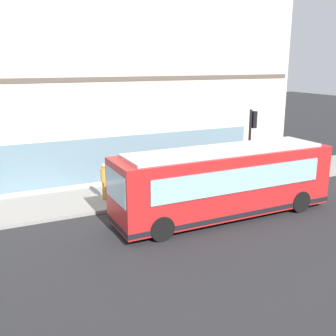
{
  "coord_description": "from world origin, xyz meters",
  "views": [
    {
      "loc": [
        -14.19,
        7.55,
        6.66
      ],
      "look_at": [
        3.33,
        -0.82,
        1.55
      ],
      "focal_mm": 43.12,
      "sensor_mm": 36.0,
      "label": 1
    }
  ],
  "objects_px": {
    "pedestrian_walking_along_curb": "(269,159)",
    "pedestrian_near_building_entrance": "(104,179)",
    "city_bus_nearside": "(224,182)",
    "newspaper_vending_box": "(226,167)",
    "pedestrian_near_hydrant": "(138,168)",
    "traffic_light_near_corner": "(252,133)",
    "fire_hydrant": "(205,176)"
  },
  "relations": [
    {
      "from": "pedestrian_near_building_entrance",
      "to": "newspaper_vending_box",
      "type": "xyz_separation_m",
      "value": [
        1.24,
        -7.86,
        -0.61
      ]
    },
    {
      "from": "pedestrian_walking_along_curb",
      "to": "pedestrian_near_building_entrance",
      "type": "distance_m",
      "value": 9.86
    },
    {
      "from": "fire_hydrant",
      "to": "pedestrian_near_building_entrance",
      "type": "distance_m",
      "value": 5.94
    },
    {
      "from": "city_bus_nearside",
      "to": "traffic_light_near_corner",
      "type": "relative_size",
      "value": 2.46
    },
    {
      "from": "pedestrian_near_hydrant",
      "to": "newspaper_vending_box",
      "type": "distance_m",
      "value": 5.53
    },
    {
      "from": "fire_hydrant",
      "to": "pedestrian_near_building_entrance",
      "type": "bearing_deg",
      "value": 93.84
    },
    {
      "from": "traffic_light_near_corner",
      "to": "pedestrian_near_hydrant",
      "type": "xyz_separation_m",
      "value": [
        2.41,
        5.66,
        -1.89
      ]
    },
    {
      "from": "traffic_light_near_corner",
      "to": "city_bus_nearside",
      "type": "bearing_deg",
      "value": 129.9
    },
    {
      "from": "fire_hydrant",
      "to": "pedestrian_near_hydrant",
      "type": "distance_m",
      "value": 3.77
    },
    {
      "from": "pedestrian_near_hydrant",
      "to": "newspaper_vending_box",
      "type": "relative_size",
      "value": 1.86
    },
    {
      "from": "pedestrian_near_building_entrance",
      "to": "pedestrian_near_hydrant",
      "type": "bearing_deg",
      "value": -56.34
    },
    {
      "from": "newspaper_vending_box",
      "to": "fire_hydrant",
      "type": "bearing_deg",
      "value": 113.13
    },
    {
      "from": "city_bus_nearside",
      "to": "traffic_light_near_corner",
      "type": "bearing_deg",
      "value": -50.1
    },
    {
      "from": "traffic_light_near_corner",
      "to": "pedestrian_walking_along_curb",
      "type": "distance_m",
      "value": 2.67
    },
    {
      "from": "traffic_light_near_corner",
      "to": "pedestrian_near_building_entrance",
      "type": "height_order",
      "value": "traffic_light_near_corner"
    },
    {
      "from": "city_bus_nearside",
      "to": "traffic_light_near_corner",
      "type": "distance_m",
      "value": 5.12
    },
    {
      "from": "fire_hydrant",
      "to": "newspaper_vending_box",
      "type": "bearing_deg",
      "value": -66.87
    },
    {
      "from": "fire_hydrant",
      "to": "city_bus_nearside",
      "type": "bearing_deg",
      "value": 159.58
    },
    {
      "from": "traffic_light_near_corner",
      "to": "pedestrian_near_building_entrance",
      "type": "distance_m",
      "value": 8.26
    },
    {
      "from": "pedestrian_near_hydrant",
      "to": "pedestrian_near_building_entrance",
      "type": "distance_m",
      "value": 2.84
    },
    {
      "from": "pedestrian_near_building_entrance",
      "to": "traffic_light_near_corner",
      "type": "bearing_deg",
      "value": -95.95
    },
    {
      "from": "city_bus_nearside",
      "to": "pedestrian_near_building_entrance",
      "type": "height_order",
      "value": "city_bus_nearside"
    },
    {
      "from": "city_bus_nearside",
      "to": "pedestrian_walking_along_curb",
      "type": "xyz_separation_m",
      "value": [
        3.85,
        -5.61,
        -0.35
      ]
    },
    {
      "from": "city_bus_nearside",
      "to": "newspaper_vending_box",
      "type": "distance_m",
      "value": 6.41
    },
    {
      "from": "pedestrian_near_hydrant",
      "to": "newspaper_vending_box",
      "type": "height_order",
      "value": "pedestrian_near_hydrant"
    },
    {
      "from": "city_bus_nearside",
      "to": "pedestrian_walking_along_curb",
      "type": "bearing_deg",
      "value": -55.54
    },
    {
      "from": "pedestrian_walking_along_curb",
      "to": "pedestrian_near_building_entrance",
      "type": "height_order",
      "value": "pedestrian_near_building_entrance"
    },
    {
      "from": "traffic_light_near_corner",
      "to": "newspaper_vending_box",
      "type": "height_order",
      "value": "traffic_light_near_corner"
    },
    {
      "from": "pedestrian_walking_along_curb",
      "to": "newspaper_vending_box",
      "type": "bearing_deg",
      "value": 55.64
    },
    {
      "from": "pedestrian_near_hydrant",
      "to": "newspaper_vending_box",
      "type": "bearing_deg",
      "value": -93.47
    },
    {
      "from": "pedestrian_near_hydrant",
      "to": "pedestrian_walking_along_curb",
      "type": "height_order",
      "value": "pedestrian_walking_along_curb"
    },
    {
      "from": "fire_hydrant",
      "to": "pedestrian_walking_along_curb",
      "type": "bearing_deg",
      "value": -97.58
    }
  ]
}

